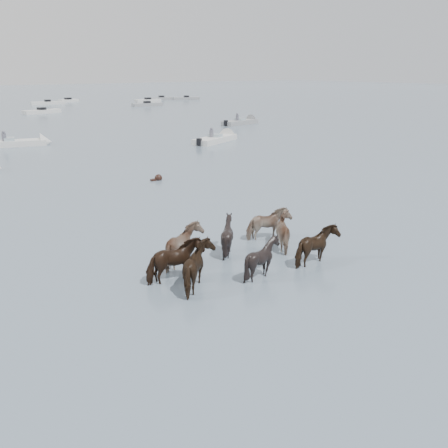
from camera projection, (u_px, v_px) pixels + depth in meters
ground at (229, 291)px, 13.82m from camera, size 400.00×400.00×0.00m
pony_herd at (237, 248)px, 15.57m from camera, size 6.53×4.01×1.49m
swimming_pony at (158, 178)px, 27.61m from camera, size 0.72×0.44×0.44m
motorboat_c at (20, 143)px, 39.97m from camera, size 6.38×3.19×1.92m
motorboat_d at (220, 138)px, 42.57m from camera, size 5.90×3.75×1.92m
motorboat_e at (244, 122)px, 55.97m from camera, size 5.58×2.48×1.92m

